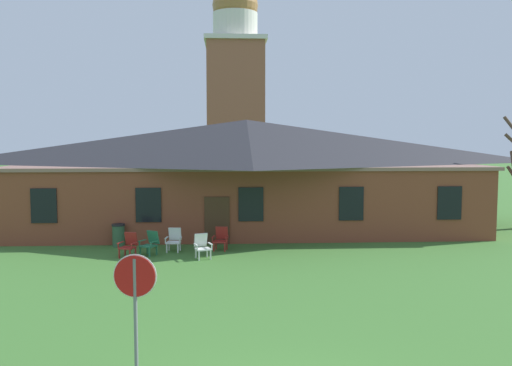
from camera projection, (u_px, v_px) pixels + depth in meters
The scene contains 9 objects.
brick_building at pixel (247, 172), 28.18m from camera, with size 23.16×10.40×5.63m.
dome_tower at pixel (235, 93), 45.73m from camera, with size 5.18×5.18×18.83m.
stop_sign at pixel (135, 293), 9.67m from camera, with size 0.80×0.13×2.52m.
lawn_chair_by_porch at pixel (129, 244), 20.78m from camera, with size 0.76×0.81×0.96m.
lawn_chair_near_door at pixel (150, 243), 21.13m from camera, with size 0.83×0.86×0.96m.
lawn_chair_left_end at pixel (174, 239), 21.86m from camera, with size 0.69×0.72×0.96m.
lawn_chair_middle at pixel (202, 246), 20.54m from camera, with size 0.77×0.82×0.96m.
lawn_chair_right_end at pixel (221, 238), 22.09m from camera, with size 0.72×0.76×0.96m.
trash_bin at pixel (118, 235), 22.79m from camera, with size 0.56×0.56×0.98m.
Camera 1 is at (-1.05, -7.97, 4.60)m, focal length 37.27 mm.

